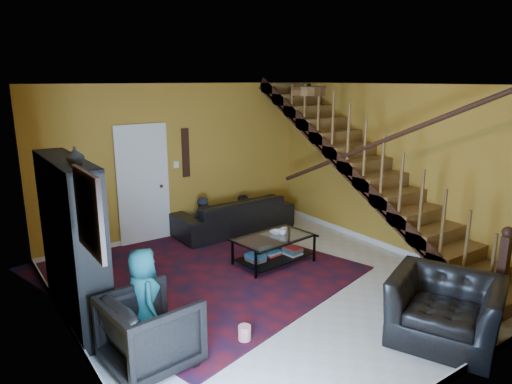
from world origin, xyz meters
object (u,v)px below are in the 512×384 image
bookshelf (73,244)px  sofa (234,215)px  armchair_right (445,310)px  coffee_table (274,248)px  armchair_left (151,331)px

bookshelf → sofa: size_ratio=0.87×
bookshelf → armchair_right: bearing=-41.4°
bookshelf → coffee_table: (2.98, -0.02, -0.70)m
armchair_right → coffee_table: 2.84m
armchair_right → coffee_table: (-0.26, 2.83, -0.11)m
armchair_left → armchair_right: size_ratio=0.75×
bookshelf → armchair_left: (0.35, -1.42, -0.57)m
sofa → armchair_left: bearing=45.7°
armchair_left → armchair_right: (2.88, -1.43, -0.02)m
armchair_left → coffee_table: armchair_left is taller
armchair_right → coffee_table: armchair_right is taller
sofa → armchair_left: size_ratio=2.69×
bookshelf → armchair_left: 1.57m
bookshelf → armchair_left: size_ratio=2.33×
armchair_left → coffee_table: (2.62, 1.40, -0.13)m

